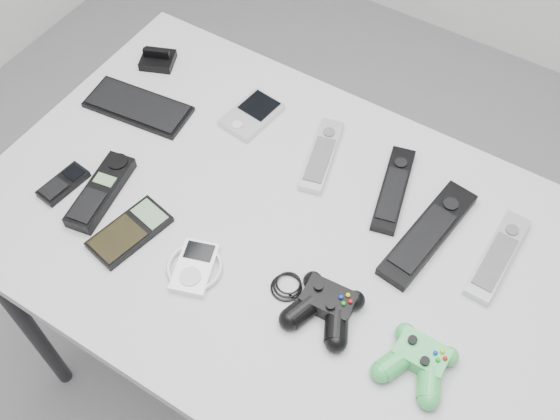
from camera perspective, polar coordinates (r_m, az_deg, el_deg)
The scene contains 14 objects.
desk at distance 1.30m, azimuth 0.45°, elevation -3.38°, with size 1.19×0.76×0.79m.
pda_keyboard at distance 1.46m, azimuth -12.26°, elevation 8.81°, with size 0.23×0.10×0.01m, color black.
dock_bracket at distance 1.55m, azimuth -10.65°, elevation 12.99°, with size 0.07×0.06×0.04m, color black.
pda at distance 1.41m, azimuth -2.47°, elevation 8.32°, with size 0.08×0.13×0.02m, color #BBBAC2.
remote_silver_a at distance 1.34m, azimuth 3.65°, elevation 4.81°, with size 0.05×0.19×0.02m, color #BBBAC2.
remote_black_a at distance 1.30m, azimuth 9.87°, elevation 1.83°, with size 0.05×0.21×0.02m, color black.
remote_black_b at distance 1.25m, azimuth 12.78°, elevation -1.97°, with size 0.06×0.26×0.02m, color black.
remote_silver_b at distance 1.26m, azimuth 18.46°, elevation -3.82°, with size 0.05×0.21×0.02m, color #B1B2B8.
mobile_phone at distance 1.36m, azimuth -18.35°, elevation 2.21°, with size 0.05×0.10×0.02m, color black.
cordless_handset at distance 1.32m, azimuth -15.34°, elevation 1.58°, with size 0.06×0.18×0.03m, color black.
calculator at distance 1.26m, azimuth -12.97°, elevation -1.84°, with size 0.08×0.15×0.02m, color black.
mp3_player at distance 1.20m, azimuth -7.45°, elevation -4.95°, with size 0.10×0.11×0.02m, color white.
controller_black at distance 1.14m, azimuth 3.96°, elevation -8.33°, with size 0.21×0.13×0.04m, color black, non-canonical shape.
controller_green at distance 1.12m, azimuth 11.94°, elevation -12.68°, with size 0.12×0.13×0.04m, color #238230, non-canonical shape.
Camera 1 is at (0.25, -0.49, 1.83)m, focal length 42.00 mm.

